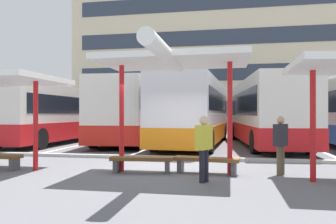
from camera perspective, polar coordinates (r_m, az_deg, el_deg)
name	(u,v)px	position (r m, az deg, el deg)	size (l,w,h in m)	color
ground_plane	(167,167)	(10.45, -0.15, -9.43)	(160.00, 160.00, 0.00)	slate
terminal_building	(216,52)	(47.95, 8.27, 10.22)	(35.65, 16.05, 23.53)	beige
coach_bus_0	(60,115)	(20.27, -17.99, -0.48)	(2.63, 10.93, 3.48)	silver
coach_bus_1	(134,112)	(19.54, -5.89, -0.07)	(3.48, 10.74, 3.75)	silver
coach_bus_2	(195,113)	(17.63, 4.67, -0.15)	(3.22, 10.57, 3.68)	silver
coach_bus_3	(264,113)	(18.12, 16.14, -0.15)	(3.46, 11.03, 3.68)	silver
lane_stripe_0	(39,140)	(22.23, -21.22, -4.53)	(0.16, 14.00, 0.01)	white
lane_stripe_1	(98,141)	(20.45, -11.85, -4.92)	(0.16, 14.00, 0.01)	white
lane_stripe_2	(162,142)	(19.31, -1.03, -5.20)	(0.16, 14.00, 0.01)	white
lane_stripe_3	(231,143)	(18.92, 10.68, -5.30)	(0.16, 14.00, 0.01)	white
lane_stripe_4	(305,145)	(19.32, 22.39, -5.18)	(0.16, 14.00, 0.01)	white
waiting_shelter_1	(173,63)	(9.16, 0.78, 8.46)	(4.08, 4.52, 3.29)	red
bench_1	(142,161)	(9.44, -4.55, -8.34)	(1.79, 0.62, 0.45)	brown
bench_2	(207,161)	(9.36, 6.62, -8.41)	(1.84, 0.65, 0.45)	brown
platform_kerb	(176,158)	(12.09, 1.35, -7.90)	(44.00, 0.24, 0.12)	#ADADA8
waiting_passenger_1	(204,144)	(8.13, 6.17, -5.53)	(0.41, 0.51, 1.61)	black
waiting_passenger_2	(281,141)	(9.54, 18.73, -4.78)	(0.44, 0.51, 1.59)	brown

